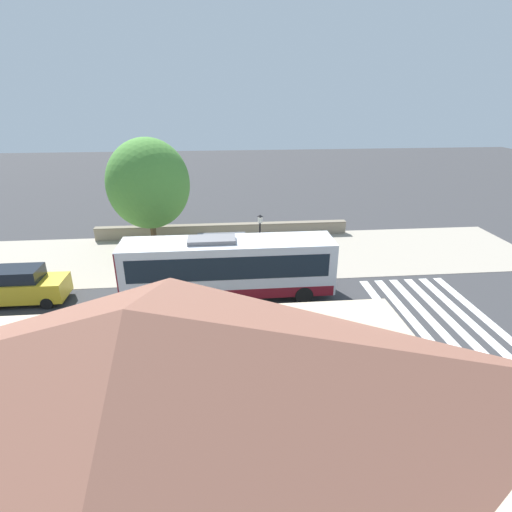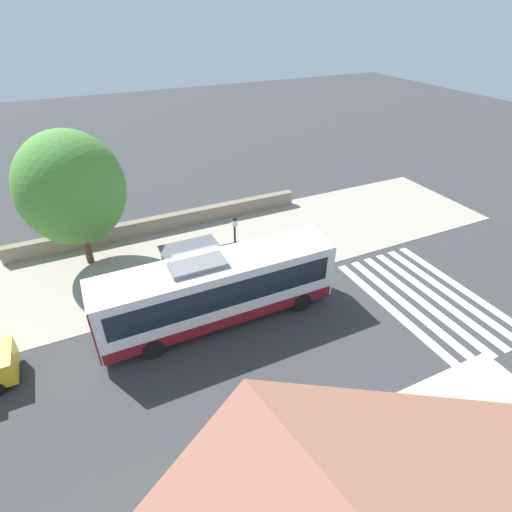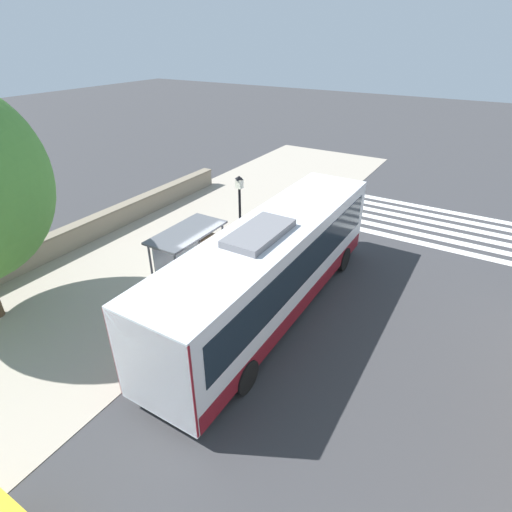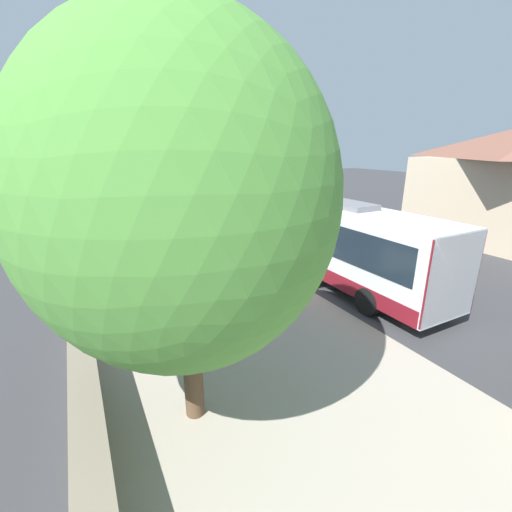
# 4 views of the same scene
# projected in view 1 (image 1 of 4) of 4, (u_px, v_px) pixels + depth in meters

# --- Properties ---
(ground_plane) EXTENTS (120.00, 120.00, 0.00)m
(ground_plane) POSITION_uv_depth(u_px,v_px,m) (226.00, 283.00, 24.37)
(ground_plane) COLOR #353538
(ground_plane) RESTS_ON ground
(sidewalk_plaza) EXTENTS (9.00, 44.00, 0.02)m
(sidewalk_plaza) POSITION_uv_depth(u_px,v_px,m) (224.00, 255.00, 28.51)
(sidewalk_plaza) COLOR #9E9384
(sidewalk_plaza) RESTS_ON ground
(crosswalk_stripes) EXTENTS (9.00, 5.25, 0.01)m
(crosswalk_stripes) POSITION_uv_depth(u_px,v_px,m) (437.00, 317.00, 20.69)
(crosswalk_stripes) COLOR silver
(crosswalk_stripes) RESTS_ON ground
(stone_wall) EXTENTS (0.60, 20.00, 1.06)m
(stone_wall) POSITION_uv_depth(u_px,v_px,m) (223.00, 230.00, 32.03)
(stone_wall) COLOR gray
(stone_wall) RESTS_ON ground
(background_building) EXTENTS (8.57, 13.78, 7.34)m
(background_building) POSITION_uv_depth(u_px,v_px,m) (145.00, 460.00, 8.27)
(background_building) COLOR #C6B293
(background_building) RESTS_ON ground
(bus) EXTENTS (2.63, 11.60, 3.58)m
(bus) POSITION_uv_depth(u_px,v_px,m) (228.00, 267.00, 22.11)
(bus) COLOR silver
(bus) RESTS_ON ground
(bus_shelter) EXTENTS (1.51, 3.06, 2.45)m
(bus_shelter) POSITION_uv_depth(u_px,v_px,m) (222.00, 242.00, 25.29)
(bus_shelter) COLOR #515459
(bus_shelter) RESTS_ON ground
(pedestrian) EXTENTS (0.34, 0.23, 1.77)m
(pedestrian) POSITION_uv_depth(u_px,v_px,m) (303.00, 266.00, 24.25)
(pedestrian) COLOR #2D3347
(pedestrian) RESTS_ON ground
(bench) EXTENTS (0.40, 1.86, 0.88)m
(bench) POSITION_uv_depth(u_px,v_px,m) (261.00, 254.00, 27.53)
(bench) COLOR brown
(bench) RESTS_ON ground
(street_lamp_near) EXTENTS (0.28, 0.28, 4.03)m
(street_lamp_near) POSITION_uv_depth(u_px,v_px,m) (260.00, 240.00, 24.48)
(street_lamp_near) COLOR black
(street_lamp_near) RESTS_ON ground
(shade_tree) EXTENTS (5.77, 5.77, 8.03)m
(shade_tree) POSITION_uv_depth(u_px,v_px,m) (148.00, 184.00, 28.00)
(shade_tree) COLOR brown
(shade_tree) RESTS_ON ground
(parked_car_behind_bus) EXTENTS (2.00, 4.56, 2.04)m
(parked_car_behind_bus) POSITION_uv_depth(u_px,v_px,m) (22.00, 286.00, 21.83)
(parked_car_behind_bus) COLOR gold
(parked_car_behind_bus) RESTS_ON ground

